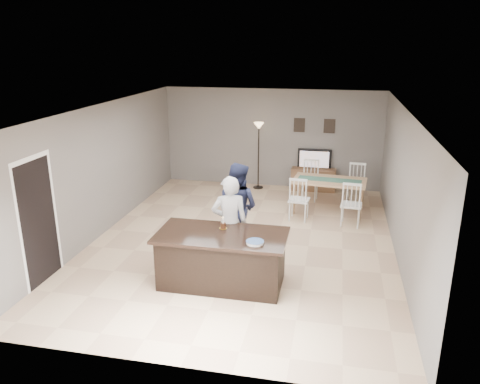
% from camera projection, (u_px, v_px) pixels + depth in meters
% --- Properties ---
extents(floor, '(8.00, 8.00, 0.00)m').
position_uv_depth(floor, '(243.00, 241.00, 9.61)').
color(floor, tan).
rests_on(floor, ground).
extents(room_shell, '(8.00, 8.00, 8.00)m').
position_uv_depth(room_shell, '(243.00, 162.00, 9.10)').
color(room_shell, slate).
rests_on(room_shell, floor).
extents(kitchen_island, '(2.15, 1.10, 0.90)m').
position_uv_depth(kitchen_island, '(222.00, 259.00, 7.79)').
color(kitchen_island, black).
rests_on(kitchen_island, floor).
extents(tv_console, '(1.20, 0.40, 0.60)m').
position_uv_depth(tv_console, '(313.00, 180.00, 12.80)').
color(tv_console, brown).
rests_on(tv_console, floor).
extents(television, '(0.91, 0.12, 0.53)m').
position_uv_depth(television, '(314.00, 159.00, 12.69)').
color(television, black).
rests_on(television, tv_console).
extents(tv_screen_glow, '(0.78, 0.00, 0.78)m').
position_uv_depth(tv_screen_glow, '(314.00, 159.00, 12.62)').
color(tv_screen_glow, orange).
rests_on(tv_screen_glow, tv_console).
extents(picture_frames, '(1.10, 0.02, 0.38)m').
position_uv_depth(picture_frames, '(314.00, 126.00, 12.55)').
color(picture_frames, black).
rests_on(picture_frames, room_shell).
extents(doorway, '(0.00, 2.10, 2.65)m').
position_uv_depth(doorway, '(37.00, 211.00, 7.66)').
color(doorway, black).
rests_on(doorway, floor).
extents(woman, '(0.73, 0.59, 1.73)m').
position_uv_depth(woman, '(230.00, 224.00, 8.18)').
color(woman, '#BBBCC0').
rests_on(woman, floor).
extents(man, '(1.03, 0.91, 1.76)m').
position_uv_depth(man, '(237.00, 208.00, 8.93)').
color(man, '#1B213D').
rests_on(man, floor).
extents(birthday_cake, '(0.13, 0.13, 0.21)m').
position_uv_depth(birthday_cake, '(223.00, 226.00, 7.87)').
color(birthday_cake, gold).
rests_on(birthday_cake, kitchen_island).
extents(plate_stack, '(0.28, 0.28, 0.04)m').
position_uv_depth(plate_stack, '(255.00, 242.00, 7.29)').
color(plate_stack, white).
rests_on(plate_stack, kitchen_island).
extents(dining_table, '(1.78, 2.04, 1.03)m').
position_uv_depth(dining_table, '(329.00, 185.00, 11.06)').
color(dining_table, '#A07757').
rests_on(dining_table, floor).
extents(floor_lamp, '(0.27, 0.27, 1.83)m').
position_uv_depth(floor_lamp, '(259.00, 138.00, 12.65)').
color(floor_lamp, black).
rests_on(floor_lamp, floor).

